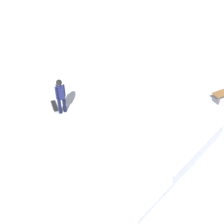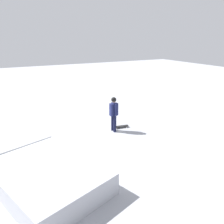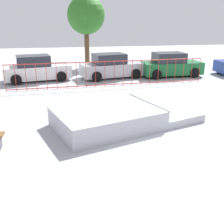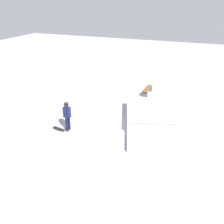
{
  "view_description": "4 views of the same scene",
  "coord_description": "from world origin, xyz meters",
  "px_view_note": "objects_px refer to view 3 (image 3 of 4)",
  "views": [
    {
      "loc": [
        4.96,
        6.92,
        8.9
      ],
      "look_at": [
        0.35,
        -1.37,
        0.9
      ],
      "focal_mm": 49.58,
      "sensor_mm": 36.0,
      "label": 1
    },
    {
      "loc": [
        -7.39,
        1.54,
        4.44
      ],
      "look_at": [
        1.76,
        -3.28,
        1.0
      ],
      "focal_mm": 36.51,
      "sensor_mm": 36.0,
      "label": 2
    },
    {
      "loc": [
        -2.67,
        -8.7,
        3.8
      ],
      "look_at": [
        -1.0,
        0.49,
        0.6
      ],
      "focal_mm": 44.08,
      "sensor_mm": 36.0,
      "label": 3
    },
    {
      "loc": [
        12.01,
        3.29,
        6.91
      ],
      "look_at": [
        0.4,
        -1.24,
        0.9
      ],
      "focal_mm": 38.93,
      "sensor_mm": 36.0,
      "label": 4
    }
  ],
  "objects_px": {
    "parked_car_green": "(170,65)",
    "distant_tree": "(86,16)",
    "skate_ramp": "(118,117)",
    "parked_car_silver": "(111,67)",
    "parked_car_white": "(36,69)"
  },
  "relations": [
    {
      "from": "skate_ramp",
      "to": "parked_car_silver",
      "type": "xyz_separation_m",
      "value": [
        1.27,
        8.57,
        0.41
      ]
    },
    {
      "from": "parked_car_green",
      "to": "distant_tree",
      "type": "relative_size",
      "value": 0.76
    },
    {
      "from": "parked_car_white",
      "to": "distant_tree",
      "type": "relative_size",
      "value": 0.8
    },
    {
      "from": "parked_car_white",
      "to": "distant_tree",
      "type": "distance_m",
      "value": 6.71
    },
    {
      "from": "parked_car_white",
      "to": "parked_car_silver",
      "type": "distance_m",
      "value": 4.84
    },
    {
      "from": "skate_ramp",
      "to": "parked_car_white",
      "type": "height_order",
      "value": "parked_car_white"
    },
    {
      "from": "parked_car_white",
      "to": "parked_car_green",
      "type": "height_order",
      "value": "same"
    },
    {
      "from": "distant_tree",
      "to": "parked_car_silver",
      "type": "bearing_deg",
      "value": -75.53
    },
    {
      "from": "parked_car_silver",
      "to": "distant_tree",
      "type": "distance_m",
      "value": 5.7
    },
    {
      "from": "skate_ramp",
      "to": "parked_car_silver",
      "type": "distance_m",
      "value": 8.67
    },
    {
      "from": "parked_car_white",
      "to": "parked_car_green",
      "type": "relative_size",
      "value": 1.05
    },
    {
      "from": "parked_car_white",
      "to": "parked_car_green",
      "type": "bearing_deg",
      "value": -11.69
    },
    {
      "from": "distant_tree",
      "to": "skate_ramp",
      "type": "bearing_deg",
      "value": -90.41
    },
    {
      "from": "parked_car_silver",
      "to": "parked_car_white",
      "type": "bearing_deg",
      "value": 170.04
    },
    {
      "from": "skate_ramp",
      "to": "parked_car_green",
      "type": "xyz_separation_m",
      "value": [
        5.35,
        8.39,
        0.41
      ]
    }
  ]
}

